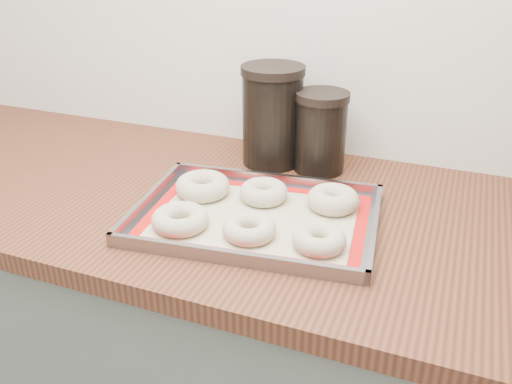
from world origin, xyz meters
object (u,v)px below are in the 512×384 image
at_px(bagel_back_left, 203,186).
at_px(bagel_back_right, 333,199).
at_px(baking_tray, 256,216).
at_px(canister_left, 272,115).
at_px(bagel_front_left, 180,219).
at_px(bagel_back_mid, 264,192).
at_px(bagel_front_mid, 249,229).
at_px(bagel_front_right, 319,239).
at_px(canister_mid, 321,132).

distance_m(bagel_back_left, bagel_back_right, 0.27).
xyz_separation_m(baking_tray, canister_left, (-0.07, 0.28, 0.11)).
xyz_separation_m(bagel_front_left, bagel_back_mid, (0.10, 0.16, 0.00)).
bearing_deg(baking_tray, bagel_front_mid, -78.17).
relative_size(bagel_front_right, bagel_back_mid, 0.96).
height_order(bagel_front_mid, canister_mid, canister_mid).
distance_m(bagel_front_left, canister_mid, 0.40).
bearing_deg(bagel_front_mid, baking_tray, 101.83).
relative_size(baking_tray, canister_mid, 2.68).
bearing_deg(bagel_back_right, baking_tray, -144.39).
relative_size(bagel_front_mid, bagel_back_right, 0.95).
xyz_separation_m(canister_left, canister_mid, (0.12, -0.00, -0.02)).
distance_m(bagel_back_left, canister_mid, 0.30).
xyz_separation_m(bagel_front_mid, canister_mid, (0.03, 0.35, 0.07)).
relative_size(bagel_back_left, canister_mid, 0.61).
distance_m(bagel_front_right, canister_mid, 0.36).
height_order(bagel_front_left, bagel_front_right, same).
bearing_deg(bagel_back_left, canister_mid, 49.72).
xyz_separation_m(baking_tray, canister_mid, (0.05, 0.27, 0.09)).
bearing_deg(bagel_front_mid, canister_left, 103.47).
height_order(baking_tray, canister_left, canister_left).
height_order(bagel_back_mid, canister_left, canister_left).
bearing_deg(bagel_back_left, canister_left, 72.33).
distance_m(baking_tray, canister_mid, 0.29).
bearing_deg(bagel_back_left, bagel_back_right, 8.48).
height_order(bagel_front_right, canister_mid, canister_mid).
xyz_separation_m(bagel_front_right, bagel_back_left, (-0.28, 0.11, 0.00)).
relative_size(bagel_back_left, bagel_back_mid, 1.15).
height_order(bagel_front_right, bagel_back_left, bagel_back_left).
distance_m(bagel_front_right, canister_left, 0.41).
bearing_deg(bagel_back_mid, canister_left, 105.39).
relative_size(baking_tray, bagel_back_right, 4.82).
distance_m(baking_tray, bagel_back_mid, 0.08).
bearing_deg(canister_left, bagel_back_right, -43.33).
bearing_deg(bagel_front_left, bagel_front_mid, 6.95).
bearing_deg(canister_left, bagel_front_mid, -76.53).
height_order(bagel_front_mid, bagel_front_right, bagel_front_right).
height_order(bagel_front_left, bagel_back_left, bagel_back_left).
xyz_separation_m(baking_tray, bagel_back_left, (-0.14, 0.05, 0.02)).
distance_m(baking_tray, bagel_back_left, 0.15).
bearing_deg(bagel_back_mid, bagel_front_left, -123.08).
xyz_separation_m(bagel_front_right, canister_mid, (-0.09, 0.34, 0.07)).
relative_size(bagel_front_mid, canister_mid, 0.53).
bearing_deg(bagel_front_left, baking_tray, 36.43).
distance_m(bagel_back_mid, canister_left, 0.23).
bearing_deg(baking_tray, canister_left, 103.88).
xyz_separation_m(bagel_front_left, canister_left, (0.05, 0.36, 0.09)).
height_order(baking_tray, bagel_back_mid, bagel_back_mid).
relative_size(bagel_front_mid, bagel_front_right, 1.03).
height_order(bagel_front_left, bagel_back_right, bagel_back_right).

